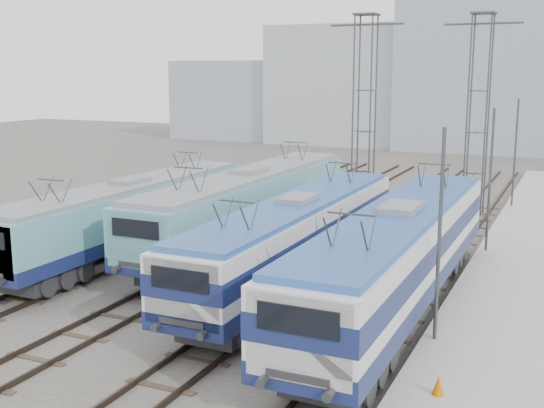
{
  "coord_description": "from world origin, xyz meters",
  "views": [
    {
      "loc": [
        12.4,
        -18.7,
        8.62
      ],
      "look_at": [
        0.63,
        7.0,
        3.13
      ],
      "focal_mm": 45.0,
      "sensor_mm": 36.0,
      "label": 1
    }
  ],
  "objects_px": {
    "locomotive_far_right": "(398,251)",
    "mast_mid": "(490,184)",
    "locomotive_far_left": "(128,212)",
    "locomotive_center_left": "(247,203)",
    "mast_rear": "(515,155)",
    "catenary_tower_west": "(364,105)",
    "safety_cone": "(438,385)",
    "locomotive_center_right": "(296,234)",
    "catenary_tower_east": "(478,105)",
    "mast_front": "(439,241)"
  },
  "relations": [
    {
      "from": "catenary_tower_east",
      "to": "mast_mid",
      "type": "bearing_deg",
      "value": -78.14
    },
    {
      "from": "catenary_tower_west",
      "to": "catenary_tower_east",
      "type": "xyz_separation_m",
      "value": [
        6.5,
        2.0,
        0.0
      ]
    },
    {
      "from": "mast_rear",
      "to": "mast_mid",
      "type": "bearing_deg",
      "value": -90.0
    },
    {
      "from": "locomotive_far_left",
      "to": "locomotive_center_right",
      "type": "height_order",
      "value": "locomotive_center_right"
    },
    {
      "from": "locomotive_center_left",
      "to": "locomotive_far_right",
      "type": "distance_m",
      "value": 10.88
    },
    {
      "from": "locomotive_center_right",
      "to": "mast_rear",
      "type": "bearing_deg",
      "value": 72.59
    },
    {
      "from": "catenary_tower_west",
      "to": "locomotive_far_right",
      "type": "bearing_deg",
      "value": -69.13
    },
    {
      "from": "locomotive_far_left",
      "to": "mast_mid",
      "type": "height_order",
      "value": "mast_mid"
    },
    {
      "from": "locomotive_far_right",
      "to": "catenary_tower_west",
      "type": "xyz_separation_m",
      "value": [
        -6.75,
        17.7,
        4.25
      ]
    },
    {
      "from": "locomotive_center_left",
      "to": "catenary_tower_west",
      "type": "distance_m",
      "value": 12.57
    },
    {
      "from": "mast_rear",
      "to": "safety_cone",
      "type": "bearing_deg",
      "value": -88.23
    },
    {
      "from": "locomotive_far_right",
      "to": "safety_cone",
      "type": "distance_m",
      "value": 6.93
    },
    {
      "from": "catenary_tower_east",
      "to": "locomotive_center_right",
      "type": "bearing_deg",
      "value": -103.11
    },
    {
      "from": "locomotive_far_left",
      "to": "catenary_tower_west",
      "type": "xyz_separation_m",
      "value": [
        6.75,
        15.08,
        4.49
      ]
    },
    {
      "from": "locomotive_far_left",
      "to": "mast_rear",
      "type": "height_order",
      "value": "mast_rear"
    },
    {
      "from": "locomotive_far_right",
      "to": "catenary_tower_east",
      "type": "xyz_separation_m",
      "value": [
        -0.25,
        19.7,
        4.25
      ]
    },
    {
      "from": "locomotive_far_right",
      "to": "safety_cone",
      "type": "relative_size",
      "value": 34.89
    },
    {
      "from": "locomotive_center_left",
      "to": "mast_mid",
      "type": "xyz_separation_m",
      "value": [
        10.85,
        3.59,
        1.17
      ]
    },
    {
      "from": "locomotive_far_left",
      "to": "locomotive_center_left",
      "type": "xyz_separation_m",
      "value": [
        4.5,
        3.5,
        0.17
      ]
    },
    {
      "from": "safety_cone",
      "to": "catenary_tower_west",
      "type": "bearing_deg",
      "value": 111.66
    },
    {
      "from": "locomotive_center_right",
      "to": "locomotive_far_right",
      "type": "height_order",
      "value": "locomotive_far_right"
    },
    {
      "from": "locomotive_center_right",
      "to": "mast_front",
      "type": "xyz_separation_m",
      "value": [
        6.35,
        -3.75,
        1.26
      ]
    },
    {
      "from": "locomotive_far_left",
      "to": "mast_front",
      "type": "relative_size",
      "value": 2.46
    },
    {
      "from": "locomotive_center_right",
      "to": "mast_rear",
      "type": "distance_m",
      "value": 21.26
    },
    {
      "from": "locomotive_far_right",
      "to": "mast_mid",
      "type": "relative_size",
      "value": 2.69
    },
    {
      "from": "locomotive_center_right",
      "to": "locomotive_far_right",
      "type": "xyz_separation_m",
      "value": [
        4.5,
        -1.45,
        0.15
      ]
    },
    {
      "from": "locomotive_center_left",
      "to": "mast_rear",
      "type": "bearing_deg",
      "value": 55.16
    },
    {
      "from": "locomotive_center_right",
      "to": "locomotive_far_right",
      "type": "distance_m",
      "value": 4.73
    },
    {
      "from": "locomotive_center_left",
      "to": "safety_cone",
      "type": "height_order",
      "value": "locomotive_center_left"
    },
    {
      "from": "locomotive_center_left",
      "to": "catenary_tower_west",
      "type": "xyz_separation_m",
      "value": [
        2.25,
        11.59,
        4.32
      ]
    },
    {
      "from": "catenary_tower_west",
      "to": "mast_mid",
      "type": "height_order",
      "value": "catenary_tower_west"
    },
    {
      "from": "catenary_tower_east",
      "to": "mast_rear",
      "type": "bearing_deg",
      "value": 43.6
    },
    {
      "from": "locomotive_center_right",
      "to": "catenary_tower_east",
      "type": "bearing_deg",
      "value": 76.89
    },
    {
      "from": "locomotive_center_right",
      "to": "catenary_tower_east",
      "type": "height_order",
      "value": "catenary_tower_east"
    },
    {
      "from": "mast_mid",
      "to": "mast_front",
      "type": "bearing_deg",
      "value": -90.0
    },
    {
      "from": "safety_cone",
      "to": "locomotive_far_right",
      "type": "bearing_deg",
      "value": 113.9
    },
    {
      "from": "locomotive_center_left",
      "to": "locomotive_center_right",
      "type": "relative_size",
      "value": 1.07
    },
    {
      "from": "catenary_tower_west",
      "to": "mast_rear",
      "type": "xyz_separation_m",
      "value": [
        8.6,
        4.0,
        -3.14
      ]
    },
    {
      "from": "locomotive_center_right",
      "to": "catenary_tower_west",
      "type": "bearing_deg",
      "value": 97.88
    },
    {
      "from": "locomotive_far_right",
      "to": "mast_front",
      "type": "relative_size",
      "value": 2.69
    },
    {
      "from": "safety_cone",
      "to": "mast_mid",
      "type": "bearing_deg",
      "value": 93.11
    },
    {
      "from": "catenary_tower_east",
      "to": "locomotive_center_left",
      "type": "bearing_deg",
      "value": -122.78
    },
    {
      "from": "catenary_tower_west",
      "to": "catenary_tower_east",
      "type": "bearing_deg",
      "value": 17.1
    },
    {
      "from": "locomotive_far_right",
      "to": "safety_cone",
      "type": "bearing_deg",
      "value": -66.1
    },
    {
      "from": "locomotive_center_right",
      "to": "catenary_tower_west",
      "type": "distance_m",
      "value": 16.99
    },
    {
      "from": "mast_rear",
      "to": "safety_cone",
      "type": "distance_m",
      "value": 27.98
    },
    {
      "from": "catenary_tower_east",
      "to": "safety_cone",
      "type": "xyz_separation_m",
      "value": [
        2.96,
        -25.81,
        -6.07
      ]
    },
    {
      "from": "locomotive_far_right",
      "to": "mast_rear",
      "type": "relative_size",
      "value": 2.69
    },
    {
      "from": "locomotive_far_left",
      "to": "mast_rear",
      "type": "distance_m",
      "value": 24.53
    },
    {
      "from": "locomotive_far_right",
      "to": "mast_front",
      "type": "distance_m",
      "value": 3.15
    }
  ]
}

